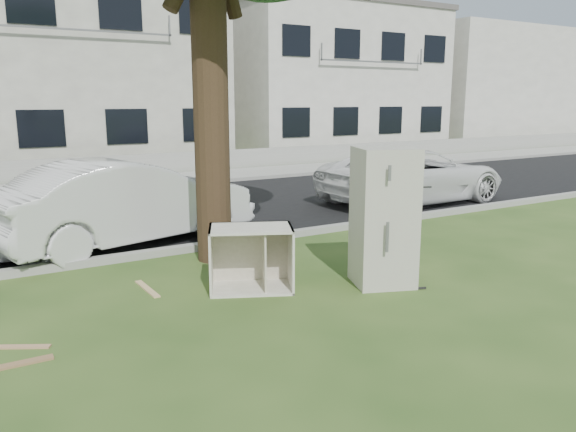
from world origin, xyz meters
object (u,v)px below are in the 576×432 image
fridge (384,217)px  car_center (127,202)px  car_right (413,175)px  cabinet (251,258)px

fridge → car_center: bearing=141.9°
car_center → car_right: car_center is taller
fridge → car_right: size_ratio=0.39×
cabinet → car_right: 7.47m
car_right → cabinet: bearing=118.8°
fridge → cabinet: 1.89m
fridge → car_right: fridge is taller
fridge → car_center: 4.69m
fridge → car_right: bearing=63.9°
fridge → cabinet: fridge is taller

